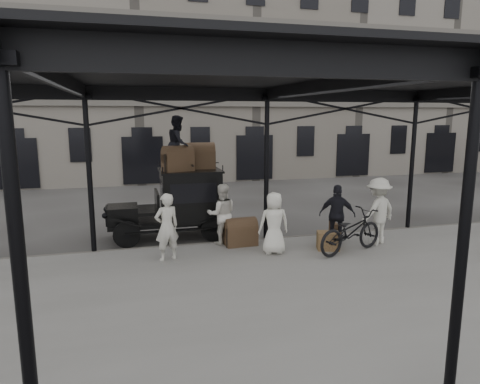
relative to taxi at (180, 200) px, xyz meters
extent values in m
plane|color=#383533|center=(2.43, -3.27, -1.20)|extent=(120.00, 120.00, 0.00)
cube|color=slate|center=(2.43, -5.27, -1.13)|extent=(28.00, 8.00, 0.15)
cylinder|color=black|center=(2.43, -1.27, 0.95)|extent=(0.14, 0.14, 4.30)
cylinder|color=black|center=(2.43, -9.07, 0.95)|extent=(0.14, 0.14, 4.30)
cube|color=black|center=(2.43, -1.27, 3.28)|extent=(22.00, 0.10, 0.45)
cube|color=black|center=(2.43, -4.97, 3.45)|extent=(22.50, 9.00, 0.08)
cube|color=silver|center=(2.43, -4.97, 3.52)|extent=(18.00, 7.00, 0.04)
cube|color=slate|center=(2.43, 14.73, 5.80)|extent=(64.00, 8.00, 14.00)
cylinder|color=black|center=(-1.68, -0.72, -0.80)|extent=(0.80, 0.10, 0.80)
cylinder|color=black|center=(-1.68, 0.72, -0.80)|extent=(0.80, 0.10, 0.80)
cylinder|color=black|center=(0.92, -0.72, -0.80)|extent=(0.80, 0.10, 0.80)
cylinder|color=black|center=(0.92, 0.72, -0.80)|extent=(0.80, 0.10, 0.80)
cube|color=black|center=(-0.43, 0.00, -0.65)|extent=(3.60, 1.25, 0.12)
cube|color=black|center=(-1.78, 0.00, -0.35)|extent=(0.90, 1.00, 0.55)
cube|color=black|center=(-2.25, 0.00, -0.35)|extent=(0.06, 0.70, 0.55)
cube|color=black|center=(-0.98, 0.00, -0.25)|extent=(0.70, 1.30, 0.10)
cube|color=black|center=(0.32, 0.00, 0.15)|extent=(1.80, 1.45, 1.55)
cube|color=black|center=(0.32, -0.73, 0.35)|extent=(1.40, 0.02, 0.60)
cube|color=black|center=(0.32, 0.00, 0.95)|extent=(1.90, 1.55, 0.06)
imported|color=beige|center=(-0.66, -2.51, -0.17)|extent=(0.74, 0.60, 1.77)
imported|color=silver|center=(1.02, -1.47, -0.17)|extent=(0.91, 0.73, 1.77)
imported|color=silver|center=(2.20, -2.69, -0.21)|extent=(0.86, 0.59, 1.69)
imported|color=black|center=(4.24, -2.36, -0.18)|extent=(1.11, 0.86, 1.75)
imported|color=beige|center=(5.39, -2.63, -0.08)|extent=(1.43, 1.09, 1.95)
imported|color=black|center=(4.25, -3.15, -0.46)|extent=(2.38, 1.47, 1.18)
imported|color=black|center=(-0.03, -0.10, 1.82)|extent=(0.85, 0.97, 1.68)
cube|color=brown|center=(3.78, -2.77, -0.80)|extent=(0.71, 0.61, 0.50)
cube|color=#4B3223|center=(4.52, -1.63, -0.83)|extent=(0.27, 0.62, 0.45)
cube|color=#4B3223|center=(3.99, -2.48, -0.85)|extent=(0.61, 0.22, 0.40)
camera|label=1|loc=(-1.53, -13.30, 2.68)|focal=32.00mm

